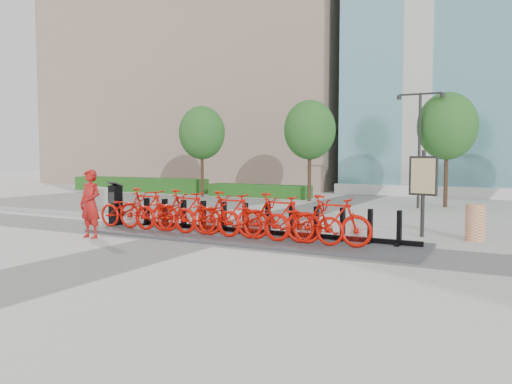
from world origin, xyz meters
The scene contains 27 objects.
ground centered at (0.00, 0.00, 0.00)m, with size 120.00×120.00×0.00m, color #B8B6AE.
tan_building centered at (-16.00, 26.00, 15.00)m, with size 26.00×16.00×30.00m, color #A37F69.
gravel_patch centered at (-10.00, 7.00, 0.01)m, with size 14.00×14.00×0.00m, color slate.
curb centered at (-10.00, 1.90, 0.07)m, with size 14.00×0.25×0.15m, color #9C9C9C.
hedge_a centered at (-14.00, 13.50, 0.45)m, with size 10.00×1.40×0.90m, color #1A6221.
hedge_b centered at (-5.00, 13.20, 0.35)m, with size 6.00×1.20×0.70m, color #1A6221.
tree_0 centered at (-8.00, 12.00, 3.59)m, with size 2.60×2.60×5.10m.
tree_1 centered at (-1.50, 12.00, 3.59)m, with size 2.60×2.60×5.10m.
tree_2 centered at (5.00, 12.00, 3.59)m, with size 2.60×2.60×5.10m.
streetlamp centered at (4.00, 11.00, 3.13)m, with size 2.00×0.20×5.00m.
dock_pad centered at (1.30, 0.30, 0.04)m, with size 9.60×2.40×0.08m, color #434346.
dock_rail_posts centered at (1.36, 0.77, 0.51)m, with size 8.02×0.50×0.85m, color black, non-canonical shape.
bike_0 centered at (-2.60, -0.05, 0.63)m, with size 0.73×2.11×1.11m, color #BF0C03.
bike_1 centered at (-1.88, -0.05, 0.69)m, with size 0.58×2.04×1.23m, color #BF0C03.
bike_2 centered at (-1.16, -0.05, 0.63)m, with size 0.73×2.11×1.11m, color #BF0C03.
bike_3 centered at (-0.44, -0.05, 0.69)m, with size 0.58×2.04×1.23m, color #BF0C03.
bike_4 centered at (0.28, -0.05, 0.63)m, with size 0.73×2.11×1.11m, color #BF0C03.
bike_5 centered at (1.00, -0.05, 0.69)m, with size 0.58×2.04×1.23m, color #BF0C03.
bike_6 centered at (1.72, -0.05, 0.63)m, with size 0.73×2.11×1.11m, color #BF0C03.
bike_7 centered at (2.44, -0.05, 0.69)m, with size 0.58×2.04×1.23m, color #BF0C03.
bike_8 centered at (3.16, -0.05, 0.63)m, with size 0.73×2.11×1.11m, color #BF0C03.
bike_9 centered at (3.88, -0.05, 0.69)m, with size 0.58×2.04×1.23m, color #BF0C03.
kiosk centered at (-3.46, 0.36, 0.74)m, with size 0.48×0.42×1.37m.
worker_red centered at (-2.55, -1.56, 0.95)m, with size 0.69×0.45×1.90m, color #A31512.
construction_barrel centered at (6.88, 2.89, 0.49)m, with size 0.51×0.51×0.98m, color orange.
jersey_barrier centered at (-8.25, 4.47, 0.45)m, with size 2.32×0.63×0.90m, color #A1A295.
map_sign centered at (5.52, 2.91, 1.61)m, with size 0.80×0.31×2.43m.
Camera 1 is at (7.88, -11.51, 2.23)m, focal length 35.00 mm.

